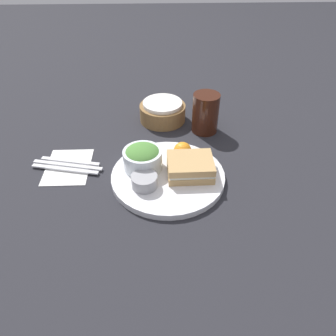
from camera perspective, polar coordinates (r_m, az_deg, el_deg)
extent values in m
plane|color=#232328|center=(0.88, 0.00, -1.89)|extent=(4.00, 4.00, 0.00)
cylinder|color=silver|center=(0.87, 0.00, -1.46)|extent=(0.30, 0.30, 0.02)
cube|color=tan|center=(0.86, 3.88, -0.59)|extent=(0.12, 0.10, 0.02)
cube|color=silver|center=(0.86, 3.91, 0.09)|extent=(0.12, 0.10, 0.01)
cube|color=tan|center=(0.85, 3.95, 0.79)|extent=(0.12, 0.10, 0.02)
cylinder|color=white|center=(0.88, -4.42, 1.50)|extent=(0.10, 0.10, 0.05)
ellipsoid|color=#4C8438|center=(0.87, -4.48, 2.44)|extent=(0.10, 0.10, 0.04)
cylinder|color=#99999E|center=(0.82, -4.13, -2.28)|extent=(0.07, 0.07, 0.03)
sphere|color=orange|center=(0.91, 2.54, 3.00)|extent=(0.05, 0.05, 0.05)
cylinder|color=#38190F|center=(1.05, 6.54, 9.48)|extent=(0.08, 0.08, 0.13)
cylinder|color=olive|center=(1.12, -0.94, 9.61)|extent=(0.15, 0.15, 0.06)
cylinder|color=white|center=(1.10, -0.96, 11.13)|extent=(0.13, 0.13, 0.01)
cube|color=white|center=(0.96, -17.01, 0.27)|extent=(0.12, 0.16, 0.00)
cube|color=silver|center=(0.94, -17.49, -0.19)|extent=(0.19, 0.05, 0.01)
cube|color=silver|center=(0.96, -17.06, 0.48)|extent=(0.20, 0.05, 0.01)
cube|color=silver|center=(0.97, -16.64, 1.13)|extent=(0.17, 0.05, 0.01)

